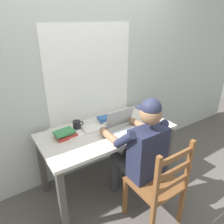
% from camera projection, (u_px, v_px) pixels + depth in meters
% --- Properties ---
extents(ground_plane, '(8.00, 8.00, 0.00)m').
position_uv_depth(ground_plane, '(108.00, 182.00, 2.55)').
color(ground_plane, '#56514C').
extents(back_wall, '(6.00, 0.08, 2.60)m').
position_uv_depth(back_wall, '(86.00, 71.00, 2.34)').
color(back_wall, beige).
rests_on(back_wall, ground).
extents(desk, '(1.43, 0.70, 0.74)m').
position_uv_depth(desk, '(107.00, 138.00, 2.29)').
color(desk, beige).
rests_on(desk, ground).
extents(seated_person, '(0.50, 0.60, 1.24)m').
position_uv_depth(seated_person, '(140.00, 150.00, 2.00)').
color(seated_person, '#232842').
rests_on(seated_person, ground).
extents(wooden_chair, '(0.42, 0.42, 0.94)m').
position_uv_depth(wooden_chair, '(159.00, 185.00, 1.87)').
color(wooden_chair, brown).
rests_on(wooden_chair, ground).
extents(laptop, '(0.33, 0.30, 0.23)m').
position_uv_depth(laptop, '(124.00, 127.00, 2.19)').
color(laptop, '#ADAFB2').
rests_on(laptop, desk).
extents(computer_mouse, '(0.06, 0.10, 0.03)m').
position_uv_depth(computer_mouse, '(143.00, 124.00, 2.32)').
color(computer_mouse, '#ADAFB2').
rests_on(computer_mouse, desk).
extents(coffee_mug_white, '(0.12, 0.08, 0.10)m').
position_uv_depth(coffee_mug_white, '(143.00, 115.00, 2.47)').
color(coffee_mug_white, white).
rests_on(coffee_mug_white, desk).
extents(coffee_mug_dark, '(0.12, 0.08, 0.09)m').
position_uv_depth(coffee_mug_dark, '(77.00, 125.00, 2.24)').
color(coffee_mug_dark, black).
rests_on(coffee_mug_dark, desk).
extents(book_stack_main, '(0.22, 0.16, 0.07)m').
position_uv_depth(book_stack_main, '(65.00, 134.00, 2.09)').
color(book_stack_main, '#BC332D').
rests_on(book_stack_main, desk).
extents(book_stack_side, '(0.21, 0.16, 0.06)m').
position_uv_depth(book_stack_side, '(106.00, 119.00, 2.41)').
color(book_stack_side, white).
rests_on(book_stack_side, desk).
extents(paper_pile_near_laptop, '(0.25, 0.24, 0.01)m').
position_uv_depth(paper_pile_near_laptop, '(118.00, 134.00, 2.15)').
color(paper_pile_near_laptop, silver).
rests_on(paper_pile_near_laptop, desk).
extents(paper_pile_back_corner, '(0.27, 0.20, 0.01)m').
position_uv_depth(paper_pile_back_corner, '(94.00, 128.00, 2.27)').
color(paper_pile_back_corner, silver).
rests_on(paper_pile_back_corner, desk).
extents(paper_pile_side, '(0.23, 0.20, 0.01)m').
position_uv_depth(paper_pile_side, '(72.00, 134.00, 2.16)').
color(paper_pile_side, white).
rests_on(paper_pile_side, desk).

